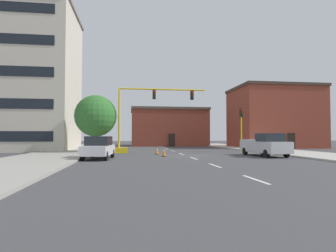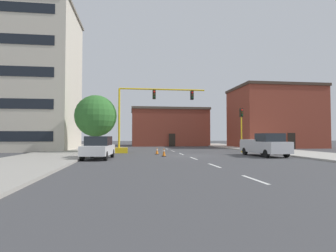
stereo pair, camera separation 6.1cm
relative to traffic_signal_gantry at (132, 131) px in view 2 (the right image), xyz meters
name	(u,v)px [view 2 (the right image)]	position (x,y,z in m)	size (l,w,h in m)	color
ground_plane	(186,156)	(4.78, -5.02, -2.30)	(160.00, 160.00, 0.00)	#424244
sidewalk_left	(71,151)	(-6.75, 2.98, -2.23)	(6.00, 56.00, 0.14)	#9E998E
sidewalk_right	(266,150)	(16.31, 2.98, -2.23)	(6.00, 56.00, 0.14)	#B2ADA3
lane_stripe_seg_0	(255,179)	(4.78, -19.02, -2.30)	(0.16, 2.40, 0.01)	silver
lane_stripe_seg_1	(214,165)	(4.78, -13.52, -2.30)	(0.16, 2.40, 0.01)	silver
lane_stripe_seg_2	(194,158)	(4.78, -8.02, -2.30)	(0.16, 2.40, 0.01)	silver
lane_stripe_seg_3	(181,154)	(4.78, -2.52, -2.30)	(0.16, 2.40, 0.01)	silver
lane_stripe_seg_4	(173,151)	(4.78, 2.98, -2.30)	(0.16, 2.40, 0.01)	silver
lane_stripe_seg_5	(167,149)	(4.78, 8.48, -2.30)	(0.16, 2.40, 0.01)	silver
building_tall_left	(22,79)	(-13.55, 7.13, 6.51)	(13.08, 11.18, 17.61)	beige
building_brick_center	(168,127)	(6.91, 22.74, 1.12)	(13.79, 9.86, 6.82)	brown
building_row_right	(274,117)	(21.97, 11.33, 2.37)	(12.39, 9.61, 9.33)	brown
traffic_signal_gantry	(132,131)	(0.00, 0.00, 0.00)	(10.05, 1.20, 6.83)	yellow
traffic_light_pole_right	(241,120)	(11.86, -0.38, 1.23)	(0.32, 0.47, 4.80)	yellow
tree_left_near	(96,116)	(-3.81, 0.66, 1.58)	(4.39, 4.39, 6.08)	#4C3823
pickup_truck_silver	(265,145)	(11.45, -6.53, -1.33)	(2.37, 5.53, 1.99)	#BCBCC1
sedan_white_near_left	(99,147)	(-2.59, -7.67, -1.41)	(2.26, 4.65, 1.74)	white
traffic_cone_roadside_a	(164,152)	(2.71, -5.61, -1.93)	(0.36, 0.36, 0.76)	black
traffic_cone_roadside_b	(157,151)	(2.37, -2.76, -1.97)	(0.36, 0.36, 0.67)	black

